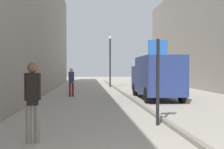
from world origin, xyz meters
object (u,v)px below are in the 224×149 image
at_px(pedestrian_mid_block, 33,97).
at_px(street_sign_post, 158,74).
at_px(cafe_chair_near_window, 69,86).
at_px(delivery_van, 156,76).
at_px(pedestrian_main_foreground, 71,80).
at_px(lamp_post, 110,58).

relative_size(pedestrian_mid_block, street_sign_post, 0.71).
relative_size(street_sign_post, cafe_chair_near_window, 2.77).
height_order(delivery_van, cafe_chair_near_window, delivery_van).
relative_size(pedestrian_mid_block, delivery_van, 0.35).
bearing_deg(delivery_van, pedestrian_main_foreground, 162.22).
xyz_separation_m(pedestrian_main_foreground, delivery_van, (4.86, -1.68, 0.27)).
height_order(pedestrian_mid_block, delivery_van, delivery_van).
bearing_deg(pedestrian_mid_block, lamp_post, 75.92).
xyz_separation_m(delivery_van, street_sign_post, (-1.78, -6.64, 0.26)).
bearing_deg(delivery_van, pedestrian_mid_block, -121.07).
bearing_deg(lamp_post, cafe_chair_near_window, -118.23).
distance_m(pedestrian_mid_block, delivery_van, 9.63).
xyz_separation_m(pedestrian_main_foreground, lamp_post, (3.13, 8.05, 1.71)).
distance_m(pedestrian_mid_block, cafe_chair_near_window, 11.61).
bearing_deg(cafe_chair_near_window, pedestrian_main_foreground, -154.76).
bearing_deg(lamp_post, pedestrian_mid_block, -100.81).
height_order(pedestrian_main_foreground, delivery_van, delivery_van).
bearing_deg(cafe_chair_near_window, lamp_post, -10.51).
height_order(street_sign_post, cafe_chair_near_window, street_sign_post).
xyz_separation_m(lamp_post, cafe_chair_near_window, (-3.36, -6.26, -2.18)).
bearing_deg(street_sign_post, cafe_chair_near_window, -74.45).
distance_m(pedestrian_main_foreground, pedestrian_mid_block, 9.82).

